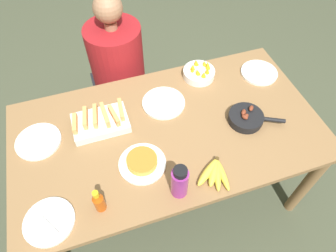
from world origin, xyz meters
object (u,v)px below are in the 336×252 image
Objects in this scene: fruit_bowl_mango at (199,72)px; banana_bunch at (214,173)px; empty_plate_far_right at (38,141)px; melon_tray at (101,122)px; skillet at (247,118)px; empty_plate_far_left at (49,222)px; empty_plate_mid_edge at (259,73)px; frittata_plate_center at (142,162)px; person_figure at (121,84)px; empty_plate_near_front at (164,103)px; water_bottle at (180,182)px; hot_sauce_bottle at (99,201)px.

banana_bunch is at bearing -105.79° from fruit_bowl_mango.
melon_tray is at bearing 1.10° from empty_plate_far_right.
skillet reaches higher than empty_plate_far_left.
empty_plate_mid_edge is 1.16× the size of fruit_bowl_mango.
frittata_plate_center is 0.20× the size of person_figure.
empty_plate_near_front is at bearing 36.17° from empty_plate_far_left.
person_figure is (-0.18, 0.54, -0.29)m from empty_plate_near_front.
melon_tray is 0.70m from person_figure.
frittata_plate_center is 1.00m from empty_plate_mid_edge.
water_bottle reaches higher than empty_plate_far_left.
melon_tray is (-0.48, 0.49, 0.02)m from banana_bunch.
hot_sauce_bottle is (-0.25, -0.16, 0.05)m from frittata_plate_center.
empty_plate_mid_edge is at bearing 26.73° from hot_sauce_bottle.
fruit_bowl_mango is (-0.12, 0.43, 0.00)m from skillet.
banana_bunch is 0.69m from melon_tray.
banana_bunch is 1.15m from person_figure.
melon_tray reaches higher than empty_plate_near_front.
frittata_plate_center is 0.95m from person_figure.
fruit_bowl_mango is 0.83m from water_bottle.
fruit_bowl_mango is 1.03m from hot_sauce_bottle.
empty_plate_far_right is 0.20× the size of person_figure.
empty_plate_far_left is (-1.13, -0.25, -0.02)m from skillet.
hot_sauce_bottle is 0.13× the size of person_figure.
person_figure is (-0.07, 1.10, -0.38)m from water_bottle.
fruit_bowl_mango is (-0.39, 0.10, 0.02)m from empty_plate_mid_edge.
empty_plate_far_right is at bearing 92.11° from empty_plate_far_left.
empty_plate_far_left is 0.95× the size of empty_plate_far_right.
empty_plate_mid_edge is at bearing 22.53° from empty_plate_far_left.
hot_sauce_bottle is (-0.48, -0.53, 0.06)m from empty_plate_near_front.
skillet is 1.16× the size of empty_plate_near_front.
skillet is at bearing 12.44° from empty_plate_far_left.
hot_sauce_bottle is (-0.09, -0.48, 0.03)m from melon_tray.
melon_tray is 0.83m from skillet.
empty_plate_far_right is at bearing -164.25° from skillet.
frittata_plate_center is 0.59m from empty_plate_far_right.
frittata_plate_center is at bearing -135.20° from fruit_bowl_mango.
empty_plate_near_front is (0.39, 0.05, -0.03)m from melon_tray.
skillet reaches higher than empty_plate_near_front.
empty_plate_mid_edge is (0.27, 0.33, -0.02)m from skillet.
water_bottle is at bearing -86.20° from person_figure.
person_figure is (-0.27, 1.08, -0.30)m from banana_bunch.
water_bottle reaches higher than empty_plate_mid_edge.
empty_plate_far_right and empty_plate_mid_edge have the same top height.
water_bottle is (-0.39, -0.72, 0.07)m from fruit_bowl_mango.
person_figure is at bearing 74.12° from hot_sauce_bottle.
hot_sauce_bottle is at bearing -137.30° from skillet.
empty_plate_far_right is 1.18× the size of water_bottle.
empty_plate_mid_edge is 1.02m from person_figure.
empty_plate_near_front is at bearing 4.04° from empty_plate_far_right.
banana_bunch is at bearing -113.37° from skillet.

